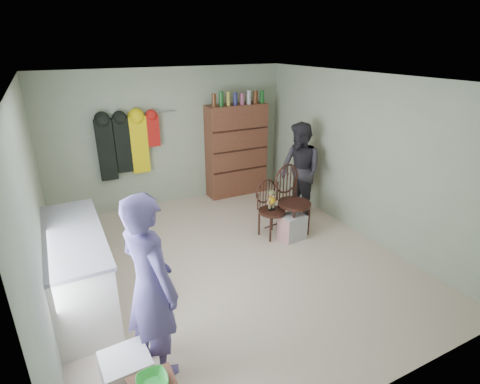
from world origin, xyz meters
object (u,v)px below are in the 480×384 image
chair_front (270,205)px  counter (78,269)px  chair_far (292,198)px  dresser (237,150)px

chair_front → counter: bearing=179.9°
counter → chair_far: chair_far is taller
counter → chair_front: counter is taller
chair_front → dresser: (0.35, 1.86, 0.40)m
chair_front → chair_far: size_ratio=0.81×
chair_front → dresser: dresser is taller
counter → chair_front: size_ratio=2.02×
chair_far → dresser: dresser is taller
counter → chair_far: size_ratio=1.64×
chair_front → dresser: bearing=70.6°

